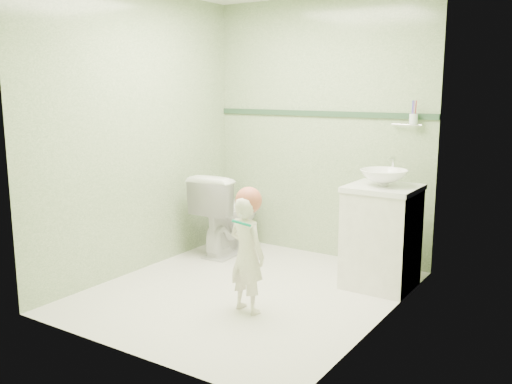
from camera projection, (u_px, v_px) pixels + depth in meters
The scene contains 12 objects.
ground at pixel (246, 292), 4.42m from camera, with size 2.50×2.50×0.00m, color silver.
room_shell at pixel (245, 140), 4.20m from camera, with size 2.50×2.54×2.40m.
trim_stripe at pixel (320, 114), 5.19m from camera, with size 2.20×0.02×0.05m, color #2B4932.
vanity at pixel (381, 238), 4.48m from camera, with size 0.52×0.50×0.80m, color silver.
counter at pixel (383, 188), 4.40m from camera, with size 0.54×0.52×0.04m, color white.
basin at pixel (384, 178), 4.38m from camera, with size 0.37×0.37×0.13m, color white.
faucet at pixel (392, 165), 4.52m from camera, with size 0.03×0.13×0.18m.
cup_holder at pixel (413, 119), 4.67m from camera, with size 0.26×0.07×0.21m.
toilet at pixel (229, 213), 5.41m from camera, with size 0.44×0.77×0.79m, color white.
toddler at pixel (247, 254), 3.97m from camera, with size 0.31×0.20×0.85m, color beige.
hair_cap at pixel (249, 200), 3.92m from camera, with size 0.19×0.19×0.19m, color #BF5F47.
teal_toothbrush at pixel (241, 222), 3.78m from camera, with size 0.11×0.14×0.08m.
Camera 1 is at (2.36, -3.48, 1.60)m, focal length 39.23 mm.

